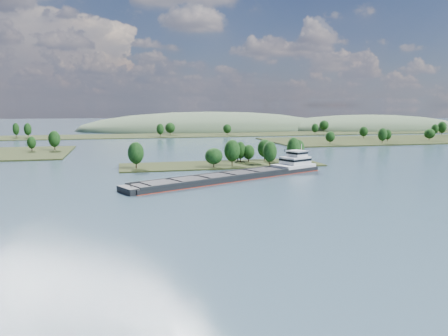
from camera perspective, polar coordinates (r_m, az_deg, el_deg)
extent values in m
plane|color=#314655|center=(160.73, 4.59, -2.48)|extent=(1800.00, 1800.00, 0.00)
cube|color=black|center=(217.82, -0.30, 0.36)|extent=(100.00, 30.00, 1.20)
cylinder|color=black|center=(211.91, 5.99, 0.79)|extent=(0.50, 0.50, 3.94)
ellipsoid|color=black|center=(211.33, 6.01, 2.14)|extent=(6.84, 6.84, 10.14)
cylinder|color=black|center=(229.30, 1.82, 1.30)|extent=(0.50, 0.50, 3.15)
ellipsoid|color=black|center=(228.85, 1.83, 2.29)|extent=(8.75, 8.75, 8.11)
cylinder|color=black|center=(211.53, 1.06, 0.86)|extent=(0.50, 0.50, 4.19)
ellipsoid|color=black|center=(210.91, 1.07, 2.29)|extent=(7.84, 7.84, 10.77)
cylinder|color=black|center=(225.14, 2.15, 1.21)|extent=(0.50, 0.50, 3.51)
ellipsoid|color=black|center=(224.64, 2.15, 2.34)|extent=(5.51, 5.51, 9.01)
cylinder|color=black|center=(206.44, -1.35, 0.51)|extent=(0.50, 0.50, 3.02)
ellipsoid|color=black|center=(205.96, -1.35, 1.57)|extent=(8.48, 8.48, 7.77)
cylinder|color=black|center=(207.07, -11.40, 0.52)|extent=(0.50, 0.50, 4.07)
ellipsoid|color=black|center=(206.46, -11.44, 1.94)|extent=(7.44, 7.44, 10.46)
cylinder|color=black|center=(225.81, 3.21, 1.16)|extent=(0.50, 0.50, 2.97)
ellipsoid|color=black|center=(225.38, 3.22, 2.11)|extent=(6.33, 6.33, 7.65)
cylinder|color=black|center=(234.93, 9.63, 1.41)|extent=(0.50, 0.50, 3.68)
ellipsoid|color=black|center=(234.43, 9.65, 2.55)|extent=(6.71, 6.71, 9.46)
cylinder|color=black|center=(218.14, 9.00, 1.02)|extent=(0.50, 0.50, 4.46)
ellipsoid|color=black|center=(217.51, 9.04, 2.50)|extent=(6.57, 6.57, 11.46)
cylinder|color=black|center=(232.30, 5.31, 1.43)|extent=(0.50, 0.50, 3.73)
ellipsoid|color=black|center=(231.80, 5.33, 2.59)|extent=(7.49, 7.49, 9.58)
cylinder|color=black|center=(303.74, -21.23, 2.57)|extent=(0.50, 0.50, 4.16)
ellipsoid|color=black|center=(303.32, -21.28, 3.57)|extent=(7.54, 7.54, 10.69)
cylinder|color=black|center=(304.49, -23.80, 2.34)|extent=(0.50, 0.50, 3.06)
ellipsoid|color=black|center=(304.16, -23.84, 3.07)|extent=(5.62, 5.62, 7.86)
cube|color=black|center=(433.39, 26.71, 3.39)|extent=(320.00, 90.00, 1.60)
cylinder|color=black|center=(338.43, 13.68, 3.33)|extent=(0.50, 0.50, 3.16)
ellipsoid|color=black|center=(338.13, 13.70, 4.01)|extent=(7.16, 7.16, 8.14)
cylinder|color=black|center=(478.57, 26.54, 4.13)|extent=(0.50, 0.50, 4.35)
ellipsoid|color=black|center=(478.30, 26.59, 4.80)|extent=(8.53, 8.53, 11.20)
cylinder|color=black|center=(399.28, 25.22, 3.50)|extent=(0.50, 0.50, 3.23)
ellipsoid|color=black|center=(399.03, 25.26, 4.08)|extent=(8.75, 8.75, 8.29)
cylinder|color=black|center=(355.59, 19.97, 3.36)|extent=(0.50, 0.50, 3.87)
ellipsoid|color=black|center=(355.25, 20.00, 4.15)|extent=(7.09, 7.09, 9.96)
cylinder|color=black|center=(374.92, 20.57, 3.50)|extent=(0.50, 0.50, 3.21)
ellipsoid|color=black|center=(374.65, 20.60, 4.12)|extent=(5.97, 5.97, 8.25)
cylinder|color=black|center=(404.70, 17.75, 3.95)|extent=(0.50, 0.50, 3.42)
ellipsoid|color=black|center=(404.43, 17.78, 4.57)|extent=(7.46, 7.46, 8.79)
cylinder|color=black|center=(462.72, 25.79, 4.03)|extent=(0.50, 0.50, 3.65)
ellipsoid|color=black|center=(462.47, 25.83, 4.60)|extent=(6.73, 6.73, 9.38)
cube|color=black|center=(433.91, -6.97, 4.21)|extent=(900.00, 60.00, 1.20)
cylinder|color=black|center=(440.38, -25.49, 3.90)|extent=(0.50, 0.50, 4.37)
ellipsoid|color=black|center=(440.07, -25.53, 4.62)|extent=(5.81, 5.81, 11.24)
cylinder|color=black|center=(455.05, 11.78, 4.58)|extent=(0.50, 0.50, 3.54)
ellipsoid|color=black|center=(454.80, 11.80, 5.15)|extent=(7.00, 7.00, 9.10)
cylinder|color=black|center=(436.28, -7.03, 4.58)|extent=(0.50, 0.50, 4.05)
ellipsoid|color=black|center=(435.99, -7.05, 5.25)|extent=(9.92, 9.92, 10.40)
cylinder|color=black|center=(500.26, 12.91, 4.89)|extent=(0.50, 0.50, 4.16)
ellipsoid|color=black|center=(500.00, 12.93, 5.50)|extent=(10.51, 10.51, 10.69)
cylinder|color=black|center=(433.73, -24.22, 3.92)|extent=(0.50, 0.50, 4.36)
ellipsoid|color=black|center=(433.42, -24.26, 4.65)|extent=(6.80, 6.80, 11.22)
cylinder|color=black|center=(433.43, 0.42, 4.58)|extent=(0.50, 0.50, 3.51)
ellipsoid|color=black|center=(433.17, 0.42, 5.17)|extent=(8.20, 8.20, 9.02)
cylinder|color=black|center=(413.66, -8.32, 4.35)|extent=(0.50, 0.50, 4.00)
ellipsoid|color=black|center=(413.36, -8.33, 5.06)|extent=(6.94, 6.94, 10.28)
ellipsoid|color=#3F5238|center=(588.73, 18.28, 4.89)|extent=(260.00, 140.00, 36.00)
ellipsoid|color=#3F5238|center=(542.04, -1.86, 5.05)|extent=(320.00, 160.00, 44.00)
cube|color=black|center=(176.90, 1.20, -1.29)|extent=(88.07, 48.97, 2.52)
cube|color=#9F2611|center=(176.99, 1.20, -1.45)|extent=(88.37, 49.27, 0.29)
cube|color=black|center=(175.48, -2.28, -0.84)|extent=(64.71, 30.30, 0.92)
cube|color=black|center=(166.64, 0.00, -1.31)|extent=(64.71, 30.30, 0.92)
cube|color=black|center=(171.05, -1.17, -1.13)|extent=(66.77, 38.28, 0.34)
cube|color=black|center=(157.26, -8.52, -1.92)|extent=(13.32, 12.87, 0.40)
cube|color=black|center=(163.79, -4.69, -1.45)|extent=(13.32, 12.87, 0.40)
cube|color=black|center=(171.00, -1.17, -1.01)|extent=(13.32, 12.87, 0.40)
cube|color=black|center=(178.81, 2.05, -0.61)|extent=(13.32, 12.87, 0.40)
cube|color=black|center=(187.14, 4.99, -0.24)|extent=(13.32, 12.87, 0.40)
cube|color=black|center=(151.99, -12.45, -2.88)|extent=(7.46, 10.81, 2.29)
cylinder|color=black|center=(152.19, -12.08, -2.24)|extent=(0.37, 0.37, 2.52)
cube|color=silver|center=(200.88, 9.05, 0.31)|extent=(21.28, 17.70, 1.38)
cube|color=silver|center=(201.42, 9.28, 0.99)|extent=(14.26, 13.14, 3.44)
cube|color=black|center=(201.37, 9.28, 1.12)|extent=(14.57, 13.45, 1.03)
cube|color=silver|center=(201.92, 9.52, 1.85)|extent=(9.14, 9.14, 2.52)
cube|color=black|center=(201.87, 9.52, 1.98)|extent=(9.44, 9.44, 0.92)
cube|color=silver|center=(201.77, 9.53, 2.24)|extent=(9.74, 9.74, 0.23)
cylinder|color=silver|center=(203.77, 10.08, 2.67)|extent=(0.30, 0.30, 2.98)
cylinder|color=black|center=(200.74, 7.92, 2.31)|extent=(0.76, 0.76, 1.38)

